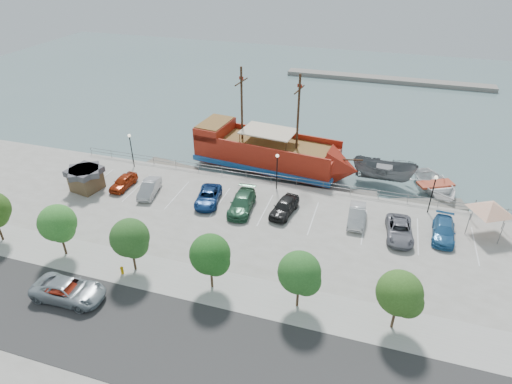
% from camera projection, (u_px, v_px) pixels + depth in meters
% --- Properties ---
extents(ground, '(160.00, 160.00, 0.00)m').
position_uv_depth(ground, '(260.00, 229.00, 42.99)').
color(ground, slate).
extents(street, '(100.00, 8.00, 0.04)m').
position_uv_depth(street, '(193.00, 349.00, 29.41)').
color(street, '#313131').
rests_on(street, land_slab).
extents(sidewalk, '(100.00, 4.00, 0.05)m').
position_uv_depth(sidewalk, '(224.00, 289.00, 34.30)').
color(sidewalk, '#A2A19B').
rests_on(sidewalk, land_slab).
extents(seawall_railing, '(50.00, 0.06, 1.00)m').
position_uv_depth(seawall_railing, '(279.00, 179.00, 48.56)').
color(seawall_railing, gray).
rests_on(seawall_railing, land_slab).
extents(far_shore, '(40.00, 3.00, 0.80)m').
position_uv_depth(far_shore, '(387.00, 80.00, 85.15)').
color(far_shore, gray).
rests_on(far_shore, ground).
extents(pirate_ship, '(20.84, 7.84, 13.00)m').
position_uv_depth(pirate_ship, '(278.00, 155.00, 52.29)').
color(pirate_ship, '#9E2011').
rests_on(pirate_ship, ground).
extents(patrol_boat, '(7.62, 3.55, 2.85)m').
position_uv_depth(patrol_boat, '(383.00, 173.00, 50.03)').
color(patrol_boat, slate).
rests_on(patrol_boat, ground).
extents(speedboat, '(7.86, 8.74, 1.49)m').
position_uv_depth(speedboat, '(435.00, 187.00, 48.68)').
color(speedboat, white).
rests_on(speedboat, ground).
extents(dock_west, '(7.03, 3.13, 0.39)m').
position_uv_depth(dock_west, '(172.00, 166.00, 54.03)').
color(dock_west, '#6D675A').
rests_on(dock_west, ground).
extents(dock_mid, '(6.54, 2.39, 0.37)m').
position_uv_depth(dock_mid, '(348.00, 193.00, 48.46)').
color(dock_mid, slate).
rests_on(dock_mid, ground).
extents(dock_east, '(8.14, 4.44, 0.45)m').
position_uv_depth(dock_east, '(428.00, 205.00, 46.26)').
color(dock_east, slate).
rests_on(dock_east, ground).
extents(shed, '(3.62, 3.62, 2.55)m').
position_uv_depth(shed, '(86.00, 178.00, 47.01)').
color(shed, brown).
rests_on(shed, land_slab).
extents(canopy_tent, '(5.60, 5.60, 3.76)m').
position_uv_depth(canopy_tent, '(493.00, 203.00, 39.25)').
color(canopy_tent, slate).
rests_on(canopy_tent, land_slab).
extents(street_van, '(5.87, 2.90, 1.60)m').
position_uv_depth(street_van, '(68.00, 290.00, 33.09)').
color(street_van, '#8B989F').
rests_on(street_van, street).
extents(street_sedan, '(4.18, 1.80, 1.34)m').
position_uv_depth(street_sedan, '(67.00, 293.00, 33.01)').
color(street_sedan, '#A82513').
rests_on(street_sedan, street).
extents(fire_hydrant, '(0.27, 0.27, 0.78)m').
position_uv_depth(fire_hydrant, '(122.00, 270.00, 35.64)').
color(fire_hydrant, '#C28B06').
rests_on(fire_hydrant, sidewalk).
extents(lamp_post_left, '(0.36, 0.36, 4.28)m').
position_uv_depth(lamp_post_left, '(131.00, 145.00, 50.78)').
color(lamp_post_left, black).
rests_on(lamp_post_left, land_slab).
extents(lamp_post_mid, '(0.36, 0.36, 4.28)m').
position_uv_depth(lamp_post_mid, '(277.00, 165.00, 46.25)').
color(lamp_post_mid, black).
rests_on(lamp_post_mid, land_slab).
extents(lamp_post_right, '(0.36, 0.36, 4.28)m').
position_uv_depth(lamp_post_right, '(434.00, 188.00, 42.21)').
color(lamp_post_right, black).
rests_on(lamp_post_right, land_slab).
extents(tree_b, '(3.30, 3.20, 5.00)m').
position_uv_depth(tree_b, '(58.00, 225.00, 36.28)').
color(tree_b, '#473321').
rests_on(tree_b, sidewalk).
extents(tree_c, '(3.30, 3.20, 5.00)m').
position_uv_depth(tree_c, '(131.00, 239.00, 34.51)').
color(tree_c, '#473321').
rests_on(tree_c, sidewalk).
extents(tree_d, '(3.30, 3.20, 5.00)m').
position_uv_depth(tree_d, '(211.00, 256.00, 32.75)').
color(tree_d, '#473321').
rests_on(tree_d, sidewalk).
extents(tree_e, '(3.30, 3.20, 5.00)m').
position_uv_depth(tree_e, '(301.00, 274.00, 30.98)').
color(tree_e, '#473321').
rests_on(tree_e, sidewalk).
extents(tree_f, '(3.30, 3.20, 5.00)m').
position_uv_depth(tree_f, '(401.00, 295.00, 29.22)').
color(tree_f, '#473321').
rests_on(tree_f, sidewalk).
extents(parked_car_a, '(1.74, 4.04, 1.36)m').
position_uv_depth(parked_car_a, '(123.00, 182.00, 47.71)').
color(parked_car_a, '#9F2C0E').
rests_on(parked_car_a, land_slab).
extents(parked_car_b, '(2.30, 4.56, 1.43)m').
position_uv_depth(parked_car_b, '(149.00, 188.00, 46.48)').
color(parked_car_b, '#A6A7AB').
rests_on(parked_car_b, land_slab).
extents(parked_car_c, '(3.16, 5.27, 1.37)m').
position_uv_depth(parked_car_c, '(208.00, 197.00, 45.02)').
color(parked_car_c, navy).
rests_on(parked_car_c, land_slab).
extents(parked_car_d, '(2.65, 5.57, 1.57)m').
position_uv_depth(parked_car_d, '(242.00, 203.00, 43.80)').
color(parked_car_d, '#2B5C3F').
rests_on(parked_car_d, land_slab).
extents(parked_car_e, '(2.59, 4.85, 1.57)m').
position_uv_depth(parked_car_e, '(284.00, 207.00, 43.21)').
color(parked_car_e, black).
rests_on(parked_car_e, land_slab).
extents(parked_car_f, '(1.69, 4.52, 1.47)m').
position_uv_depth(parked_car_f, '(357.00, 215.00, 42.01)').
color(parked_car_f, silver).
rests_on(parked_car_f, land_slab).
extents(parked_car_g, '(2.75, 5.25, 1.41)m').
position_uv_depth(parked_car_g, '(400.00, 230.00, 39.92)').
color(parked_car_g, slate).
rests_on(parked_car_g, land_slab).
extents(parked_car_h, '(2.30, 4.97, 1.41)m').
position_uv_depth(parked_car_h, '(444.00, 231.00, 39.88)').
color(parked_car_h, teal).
rests_on(parked_car_h, land_slab).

